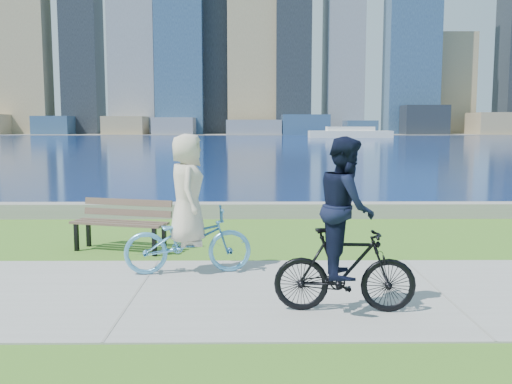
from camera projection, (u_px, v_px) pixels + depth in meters
ground at (137, 294)px, 7.50m from camera, size 320.00×320.00×0.00m
concrete_path at (137, 293)px, 7.50m from camera, size 80.00×3.50×0.02m
seawall at (188, 210)px, 13.63m from camera, size 90.00×0.50×0.35m
bay_water at (240, 141)px, 79.00m from camera, size 320.00×131.00×0.01m
far_shore at (245, 134)px, 136.59m from camera, size 320.00×30.00×0.12m
city_skyline at (245, 33)px, 133.19m from camera, size 179.01×22.72×76.00m
ferry_far at (350, 133)px, 97.86m from camera, size 14.08×4.02×1.91m
park_bench at (122, 220)px, 10.07m from camera, size 1.81×1.05×0.89m
cyclist_woman at (188, 222)px, 8.40m from camera, size 0.89×1.94×2.06m
cyclist_man at (345, 239)px, 6.63m from camera, size 0.66×1.68×2.06m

